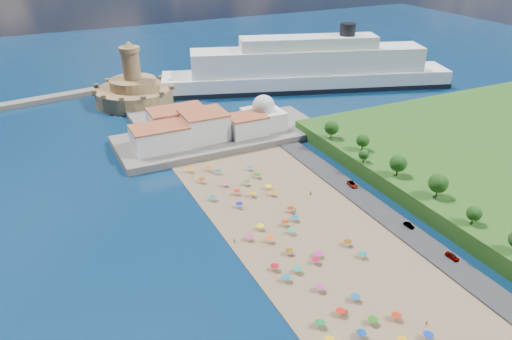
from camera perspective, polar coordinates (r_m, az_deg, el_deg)
ground at (r=157.82m, az=2.67°, el=-6.57°), size 700.00×700.00×0.00m
terrace at (r=219.56m, az=-4.07°, el=3.86°), size 90.00×36.00×3.00m
jetty at (r=244.72m, az=-12.00°, el=5.71°), size 18.00×70.00×2.40m
waterfront_buildings at (r=213.64m, az=-7.44°, el=4.88°), size 57.00×29.00×11.00m
domed_building at (r=222.72m, az=0.86°, el=6.34°), size 16.00×16.00×15.00m
fortress at (r=270.71m, az=-13.78°, el=8.80°), size 40.00×40.00×32.40m
cruise_ship at (r=288.25m, az=5.92°, el=11.30°), size 162.94×73.67×35.74m
beach_parasols at (r=149.19m, az=3.70°, el=-7.79°), size 29.77×116.36×2.20m
beachgoers at (r=158.75m, az=3.33°, el=-5.89°), size 36.44×96.07×1.82m
parked_cars at (r=168.87m, az=15.07°, el=-4.59°), size 3.07×52.54×1.43m
hillside_trees at (r=176.13m, az=17.22°, el=-0.21°), size 10.76×106.15×8.15m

